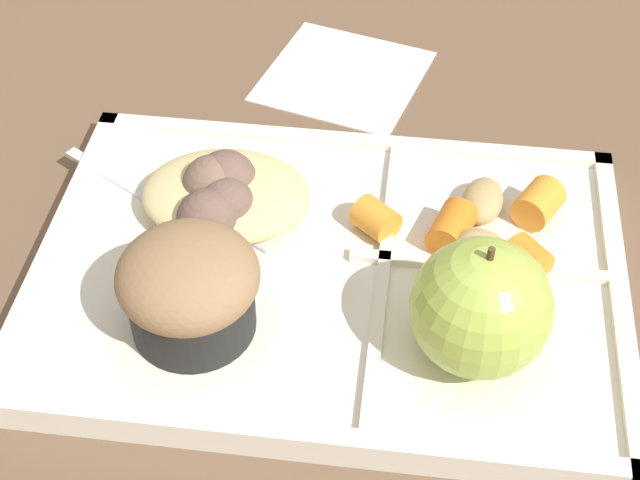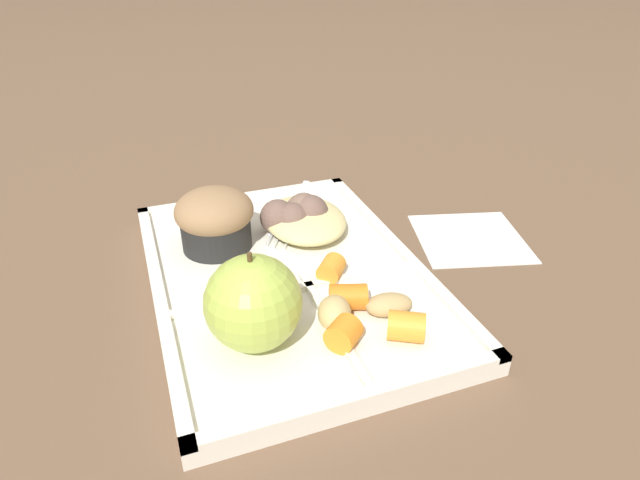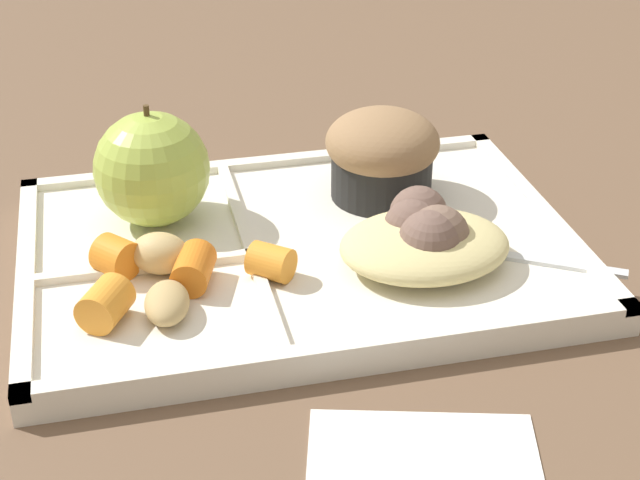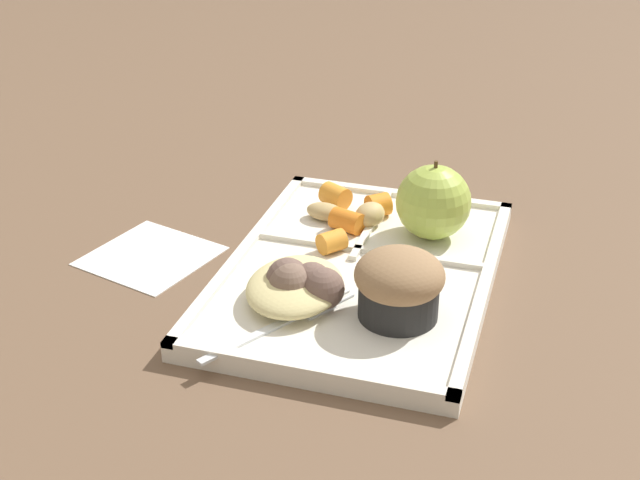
{
  "view_description": "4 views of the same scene",
  "coord_description": "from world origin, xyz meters",
  "views": [
    {
      "loc": [
        -0.04,
        0.36,
        0.41
      ],
      "look_at": [
        0.01,
        -0.0,
        0.03
      ],
      "focal_mm": 53.14,
      "sensor_mm": 36.0,
      "label": 1
    },
    {
      "loc": [
        -0.4,
        0.11,
        0.29
      ],
      "look_at": [
        -0.01,
        -0.03,
        0.05
      ],
      "focal_mm": 30.82,
      "sensor_mm": 36.0,
      "label": 2
    },
    {
      "loc": [
        -0.11,
        -0.51,
        0.32
      ],
      "look_at": [
        0.01,
        -0.03,
        0.04
      ],
      "focal_mm": 55.31,
      "sensor_mm": 36.0,
      "label": 3
    },
    {
      "loc": [
        0.68,
        0.17,
        0.42
      ],
      "look_at": [
        0.0,
        -0.04,
        0.04
      ],
      "focal_mm": 49.78,
      "sensor_mm": 36.0,
      "label": 4
    }
  ],
  "objects": [
    {
      "name": "green_apple",
      "position": [
        -0.08,
        0.05,
        0.05
      ],
      "size": [
        0.07,
        0.07,
        0.08
      ],
      "color": "#A8C14C",
      "rests_on": "lunch_tray"
    },
    {
      "name": "carrot_slice_center",
      "position": [
        -0.02,
        -0.03,
        0.02
      ],
      "size": [
        0.03,
        0.03,
        0.02
      ],
      "primitive_type": "cylinder",
      "rotation": [
        0.0,
        1.57,
        2.45
      ],
      "color": "orange",
      "rests_on": "lunch_tray"
    },
    {
      "name": "meatball_side",
      "position": [
        0.07,
        -0.01,
        0.03
      ],
      "size": [
        0.04,
        0.04,
        0.04
      ],
      "primitive_type": "sphere",
      "color": "brown",
      "rests_on": "lunch_tray"
    },
    {
      "name": "egg_noodle_pile",
      "position": [
        0.07,
        -0.04,
        0.03
      ],
      "size": [
        0.1,
        0.08,
        0.03
      ],
      "primitive_type": "ellipsoid",
      "color": "#D6C684",
      "rests_on": "lunch_tray"
    },
    {
      "name": "bran_muffin",
      "position": [
        0.07,
        0.05,
        0.04
      ],
      "size": [
        0.07,
        0.07,
        0.06
      ],
      "color": "black",
      "rests_on": "lunch_tray"
    },
    {
      "name": "potato_chunk_small",
      "position": [
        -0.09,
        -0.06,
        0.02
      ],
      "size": [
        0.03,
        0.04,
        0.02
      ],
      "primitive_type": "ellipsoid",
      "rotation": [
        0.0,
        0.0,
        4.58
      ],
      "color": "tan",
      "rests_on": "lunch_tray"
    },
    {
      "name": "paper_napkin",
      "position": [
        0.01,
        -0.2,
        0.0
      ],
      "size": [
        0.13,
        0.13,
        0.0
      ],
      "primitive_type": "cube",
      "rotation": [
        0.0,
        0.0,
        -0.27
      ],
      "color": "white",
      "rests_on": "ground"
    },
    {
      "name": "lunch_tray",
      "position": [
        -0.0,
        -0.0,
        0.01
      ],
      "size": [
        0.33,
        0.24,
        0.02
      ],
      "color": "silver",
      "rests_on": "ground"
    },
    {
      "name": "ground",
      "position": [
        0.0,
        0.0,
        0.0
      ],
      "size": [
        6.0,
        6.0,
        0.0
      ],
      "primitive_type": "plane",
      "color": "brown"
    },
    {
      "name": "meatball_front",
      "position": [
        0.07,
        -0.05,
        0.03
      ],
      "size": [
        0.04,
        0.04,
        0.04
      ],
      "primitive_type": "sphere",
      "color": "brown",
      "rests_on": "lunch_tray"
    },
    {
      "name": "carrot_slice_large",
      "position": [
        -0.12,
        -0.06,
        0.03
      ],
      "size": [
        0.03,
        0.04,
        0.02
      ],
      "primitive_type": "cylinder",
      "rotation": [
        0.0,
        1.57,
        4.2
      ],
      "color": "orange",
      "rests_on": "lunch_tray"
    },
    {
      "name": "plastic_fork",
      "position": [
        0.1,
        -0.03,
        0.02
      ],
      "size": [
        0.14,
        0.09,
        0.0
      ],
      "color": "silver",
      "rests_on": "lunch_tray"
    },
    {
      "name": "carrot_slice_edge",
      "position": [
        -0.07,
        -0.03,
        0.02
      ],
      "size": [
        0.03,
        0.04,
        0.02
      ],
      "primitive_type": "cylinder",
      "rotation": [
        0.0,
        1.57,
        4.39
      ],
      "color": "orange",
      "rests_on": "lunch_tray"
    },
    {
      "name": "meatball_center",
      "position": [
        0.06,
        -0.03,
        0.03
      ],
      "size": [
        0.03,
        0.03,
        0.03
      ],
      "primitive_type": "sphere",
      "color": "brown",
      "rests_on": "lunch_tray"
    },
    {
      "name": "carrot_slice_back",
      "position": [
        -0.11,
        -0.01,
        0.03
      ],
      "size": [
        0.03,
        0.03,
        0.02
      ],
      "primitive_type": "cylinder",
      "rotation": [
        0.0,
        1.57,
        2.29
      ],
      "color": "orange",
      "rests_on": "lunch_tray"
    },
    {
      "name": "potato_chunk_golden",
      "position": [
        -0.08,
        -0.01,
        0.03
      ],
      "size": [
        0.04,
        0.04,
        0.02
      ],
      "primitive_type": "ellipsoid",
      "rotation": [
        0.0,
        0.0,
        2.73
      ],
      "color": "tan",
      "rests_on": "lunch_tray"
    },
    {
      "name": "meatball_back",
      "position": [
        0.07,
        -0.04,
        0.03
      ],
      "size": [
        0.04,
        0.04,
        0.04
      ],
      "primitive_type": "sphere",
      "color": "#755B4C",
      "rests_on": "lunch_tray"
    }
  ]
}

